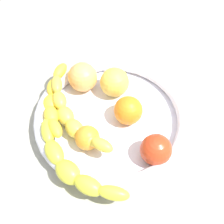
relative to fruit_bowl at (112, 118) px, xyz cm
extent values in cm
cube|color=#9D9C8D|center=(0.00, 0.00, -3.76)|extent=(120.00, 120.00, 3.00)
cylinder|color=silver|center=(0.00, 0.00, -1.47)|extent=(32.96, 32.96, 1.56)
torus|color=silver|center=(0.00, 0.00, 0.72)|extent=(34.94, 34.94, 2.83)
ellipsoid|color=yellow|center=(16.12, 4.50, 3.47)|extent=(4.94, 5.57, 2.52)
ellipsoid|color=yellow|center=(13.37, 7.66, 2.36)|extent=(5.87, 5.76, 3.19)
ellipsoid|color=yellow|center=(9.99, 10.14, 1.24)|extent=(6.30, 5.87, 3.87)
ellipsoid|color=yellow|center=(6.16, 11.84, 2.36)|extent=(5.76, 4.56, 3.19)
ellipsoid|color=yellow|center=(2.06, 12.66, 3.47)|extent=(5.24, 2.95, 2.52)
ellipsoid|color=gold|center=(12.57, 7.12, 3.69)|extent=(5.60, 4.40, 2.58)
ellipsoid|color=gold|center=(8.81, 8.42, 2.73)|extent=(5.59, 4.24, 3.13)
ellipsoid|color=gold|center=(4.87, 9.02, 1.77)|extent=(5.20, 3.98, 3.68)
ellipsoid|color=gold|center=(0.90, 8.90, 1.77)|extent=(5.39, 4.26, 3.68)
ellipsoid|color=gold|center=(-2.99, 8.07, 2.73)|extent=(5.69, 4.47, 3.13)
ellipsoid|color=gold|center=(-6.67, 6.55, 3.69)|extent=(5.61, 4.60, 2.58)
ellipsoid|color=yellow|center=(2.78, 14.19, 2.64)|extent=(6.67, 4.58, 2.76)
ellipsoid|color=yellow|center=(-2.20, 15.14, 2.04)|extent=(6.26, 3.78, 3.50)
ellipsoid|color=yellow|center=(-7.24, 14.66, 1.43)|extent=(6.92, 5.55, 4.24)
ellipsoid|color=yellow|center=(-11.95, 12.80, 2.04)|extent=(7.03, 6.07, 3.50)
ellipsoid|color=yellow|center=(-15.96, 9.69, 2.64)|extent=(6.23, 6.30, 2.76)
sphere|color=orange|center=(-2.69, 7.78, 1.96)|extent=(5.30, 5.30, 5.30)
sphere|color=orange|center=(-1.66, -3.19, 2.52)|extent=(6.43, 6.43, 6.43)
sphere|color=#EAC247|center=(6.74, -4.93, 2.78)|extent=(6.94, 6.94, 6.94)
sphere|color=red|center=(-12.84, -2.40, 2.58)|extent=(6.53, 6.53, 6.53)
sphere|color=#F8A556|center=(12.11, 0.63, 2.82)|extent=(7.03, 7.03, 7.03)
camera|label=1|loc=(-33.83, 21.21, 57.07)|focal=49.42mm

